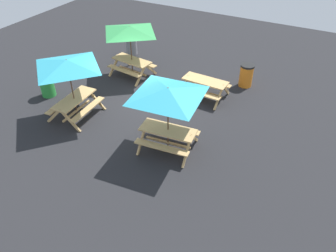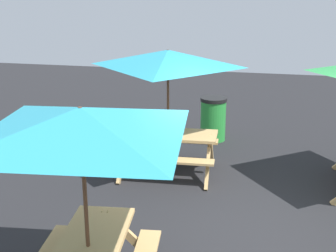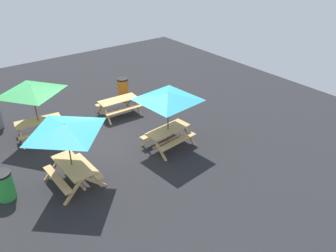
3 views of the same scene
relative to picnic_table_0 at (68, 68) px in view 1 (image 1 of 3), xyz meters
The scene contains 8 objects.
ground_plane 3.19m from the picnic_table_0, 137.32° to the right, with size 24.00×24.00×0.00m, color #232326.
picnic_table_0 is the anchor object (origin of this frame).
picnic_table_1 3.71m from the picnic_table_0, 91.49° to the right, with size 2.25×2.25×2.34m.
picnic_table_2 3.91m from the picnic_table_0, behind, with size 2.81×2.81×2.34m.
picnic_table_3 5.31m from the picnic_table_0, 136.44° to the right, with size 1.86×1.61×0.81m.
trash_bin_orange 7.31m from the picnic_table_0, 133.35° to the right, with size 0.59×0.59×0.98m.
trash_bin_gray 5.95m from the picnic_table_0, 78.00° to the right, with size 0.59×0.59×0.98m.
trash_bin_green 2.58m from the picnic_table_0, 16.73° to the right, with size 0.59×0.59×0.98m.
Camera 1 is at (-5.99, 9.05, 7.13)m, focal length 35.00 mm.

